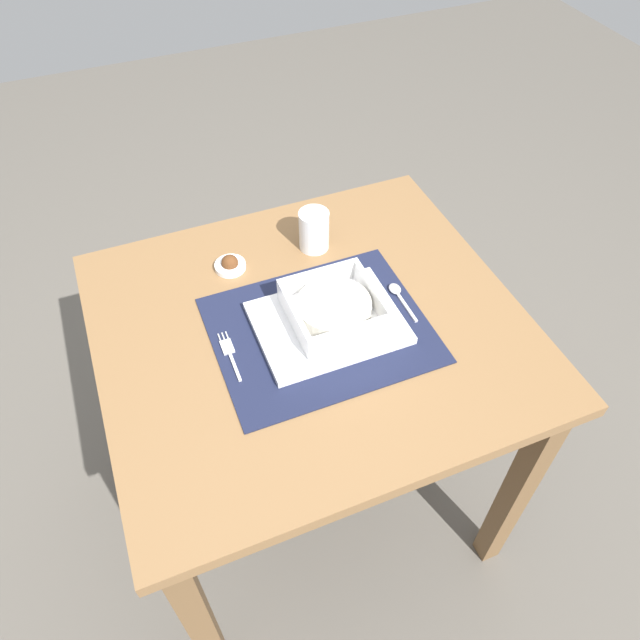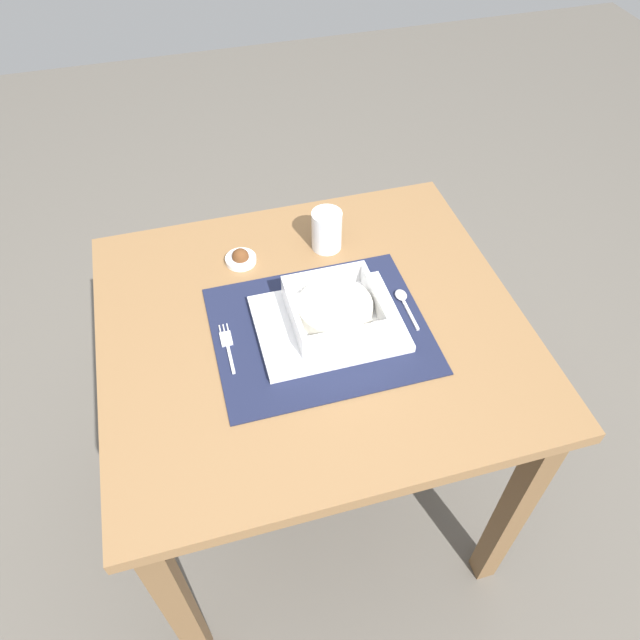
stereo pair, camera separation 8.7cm
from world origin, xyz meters
name	(u,v)px [view 1 (the left image)]	position (x,y,z in m)	size (l,w,h in m)	color
ground_plane	(314,491)	(0.00, 0.00, 0.00)	(6.00, 6.00, 0.00)	#59544C
dining_table	(312,359)	(0.00, 0.00, 0.63)	(0.84, 0.77, 0.74)	brown
placemat	(320,330)	(0.01, -0.02, 0.74)	(0.42, 0.35, 0.00)	#191E38
serving_plate	(328,323)	(0.03, -0.02, 0.75)	(0.28, 0.22, 0.02)	white
porridge_bowl	(334,309)	(0.04, -0.01, 0.78)	(0.18, 0.18, 0.05)	white
fork	(229,352)	(-0.17, -0.01, 0.74)	(0.02, 0.13, 0.00)	silver
spoon	(397,293)	(0.20, 0.01, 0.75)	(0.02, 0.11, 0.01)	silver
butter_knife	(389,306)	(0.16, -0.02, 0.74)	(0.01, 0.13, 0.01)	black
drinking_glass	(314,232)	(0.09, 0.22, 0.78)	(0.07, 0.07, 0.09)	white
condiment_saucer	(230,265)	(-0.10, 0.22, 0.75)	(0.07, 0.07, 0.04)	white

